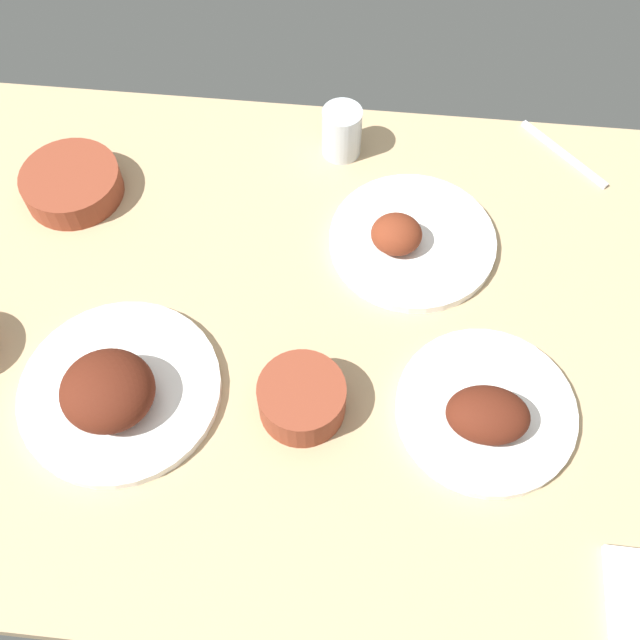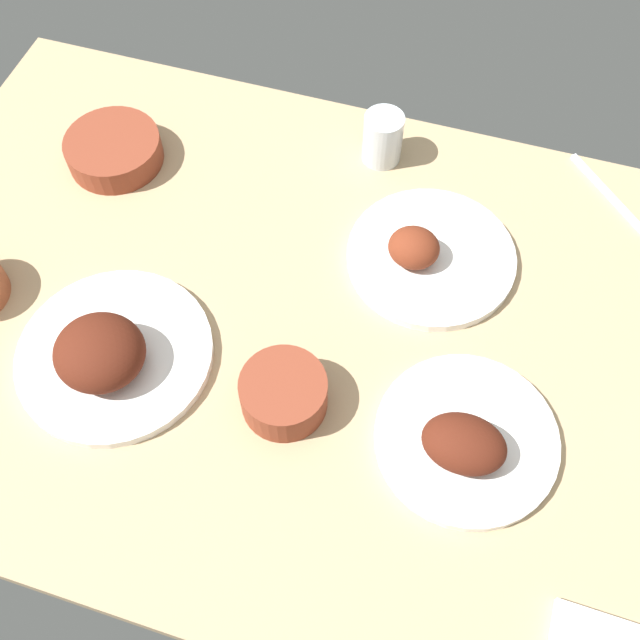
{
  "view_description": "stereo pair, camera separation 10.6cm",
  "coord_description": "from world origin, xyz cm",
  "px_view_note": "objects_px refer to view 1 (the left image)",
  "views": [
    {
      "loc": [
        5.55,
        -53.57,
        96.95
      ],
      "look_at": [
        0.0,
        0.0,
        6.0
      ],
      "focal_mm": 41.36,
      "sensor_mm": 36.0,
      "label": 1
    },
    {
      "loc": [
        15.9,
        -51.46,
        96.95
      ],
      "look_at": [
        0.0,
        0.0,
        6.0
      ],
      "focal_mm": 41.36,
      "sensor_mm": 36.0,
      "label": 2
    }
  ],
  "objects_px": {
    "bowl_sauce": "(302,398)",
    "plate_far_side": "(114,390)",
    "bowl_soup": "(72,183)",
    "fork_loose": "(564,154)",
    "plate_near_viewer": "(486,412)",
    "water_tumbler": "(342,132)",
    "plate_center_main": "(409,239)"
  },
  "relations": [
    {
      "from": "plate_near_viewer",
      "to": "bowl_soup",
      "type": "distance_m",
      "value": 0.74
    },
    {
      "from": "plate_near_viewer",
      "to": "fork_loose",
      "type": "distance_m",
      "value": 0.51
    },
    {
      "from": "plate_near_viewer",
      "to": "water_tumbler",
      "type": "height_order",
      "value": "water_tumbler"
    },
    {
      "from": "bowl_sauce",
      "to": "bowl_soup",
      "type": "distance_m",
      "value": 0.53
    },
    {
      "from": "plate_far_side",
      "to": "bowl_sauce",
      "type": "distance_m",
      "value": 0.25
    },
    {
      "from": "plate_far_side",
      "to": "plate_near_viewer",
      "type": "bearing_deg",
      "value": 2.77
    },
    {
      "from": "plate_near_viewer",
      "to": "bowl_soup",
      "type": "relative_size",
      "value": 1.55
    },
    {
      "from": "bowl_sauce",
      "to": "bowl_soup",
      "type": "height_order",
      "value": "bowl_sauce"
    },
    {
      "from": "bowl_soup",
      "to": "water_tumbler",
      "type": "xyz_separation_m",
      "value": [
        0.42,
        0.14,
        0.02
      ]
    },
    {
      "from": "bowl_sauce",
      "to": "bowl_soup",
      "type": "xyz_separation_m",
      "value": [
        -0.41,
        0.34,
        -0.01
      ]
    },
    {
      "from": "plate_far_side",
      "to": "fork_loose",
      "type": "distance_m",
      "value": 0.82
    },
    {
      "from": "plate_center_main",
      "to": "fork_loose",
      "type": "height_order",
      "value": "plate_center_main"
    },
    {
      "from": "plate_far_side",
      "to": "plate_near_viewer",
      "type": "height_order",
      "value": "plate_far_side"
    },
    {
      "from": "plate_center_main",
      "to": "bowl_sauce",
      "type": "distance_m",
      "value": 0.32
    },
    {
      "from": "bowl_sauce",
      "to": "plate_far_side",
      "type": "bearing_deg",
      "value": -176.96
    },
    {
      "from": "plate_far_side",
      "to": "bowl_soup",
      "type": "distance_m",
      "value": 0.39
    },
    {
      "from": "bowl_soup",
      "to": "fork_loose",
      "type": "height_order",
      "value": "bowl_soup"
    },
    {
      "from": "bowl_sauce",
      "to": "fork_loose",
      "type": "bearing_deg",
      "value": 52.7
    },
    {
      "from": "plate_far_side",
      "to": "fork_loose",
      "type": "height_order",
      "value": "plate_far_side"
    },
    {
      "from": "plate_far_side",
      "to": "plate_near_viewer",
      "type": "distance_m",
      "value": 0.5
    },
    {
      "from": "plate_center_main",
      "to": "bowl_soup",
      "type": "relative_size",
      "value": 1.64
    },
    {
      "from": "plate_far_side",
      "to": "water_tumbler",
      "type": "xyz_separation_m",
      "value": [
        0.26,
        0.49,
        0.02
      ]
    },
    {
      "from": "plate_far_side",
      "to": "bowl_sauce",
      "type": "bearing_deg",
      "value": 3.04
    },
    {
      "from": "plate_center_main",
      "to": "bowl_sauce",
      "type": "relative_size",
      "value": 2.18
    },
    {
      "from": "plate_near_viewer",
      "to": "bowl_sauce",
      "type": "height_order",
      "value": "plate_near_viewer"
    },
    {
      "from": "plate_near_viewer",
      "to": "fork_loose",
      "type": "bearing_deg",
      "value": 74.39
    },
    {
      "from": "plate_far_side",
      "to": "bowl_soup",
      "type": "height_order",
      "value": "plate_far_side"
    },
    {
      "from": "plate_center_main",
      "to": "plate_near_viewer",
      "type": "bearing_deg",
      "value": -67.7
    },
    {
      "from": "plate_far_side",
      "to": "bowl_sauce",
      "type": "height_order",
      "value": "plate_far_side"
    },
    {
      "from": "plate_center_main",
      "to": "fork_loose",
      "type": "xyz_separation_m",
      "value": [
        0.25,
        0.22,
        -0.01
      ]
    },
    {
      "from": "water_tumbler",
      "to": "fork_loose",
      "type": "bearing_deg",
      "value": 4.32
    },
    {
      "from": "bowl_sauce",
      "to": "fork_loose",
      "type": "xyz_separation_m",
      "value": [
        0.39,
        0.51,
        -0.03
      ]
    }
  ]
}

